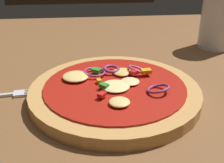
{
  "coord_description": "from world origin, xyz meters",
  "views": [
    {
      "loc": [
        -0.05,
        -0.44,
        0.27
      ],
      "look_at": [
        -0.0,
        -0.01,
        0.06
      ],
      "focal_mm": 45.85,
      "sensor_mm": 36.0,
      "label": 1
    }
  ],
  "objects": [
    {
      "name": "pizza",
      "position": [
        -0.0,
        -0.03,
        0.05
      ],
      "size": [
        0.28,
        0.28,
        0.04
      ],
      "color": "tan",
      "rests_on": "dining_table"
    },
    {
      "name": "dining_table",
      "position": [
        0.0,
        0.0,
        0.02
      ],
      "size": [
        1.2,
        1.08,
        0.04
      ],
      "color": "brown",
      "rests_on": "ground"
    },
    {
      "name": "fork",
      "position": [
        -0.19,
        -0.01,
        0.04
      ],
      "size": [
        0.17,
        0.03,
        0.01
      ],
      "color": "silver",
      "rests_on": "dining_table"
    },
    {
      "name": "beer_glass",
      "position": [
        0.27,
        0.2,
        0.11
      ],
      "size": [
        0.08,
        0.08,
        0.15
      ],
      "color": "silver",
      "rests_on": "dining_table"
    }
  ]
}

